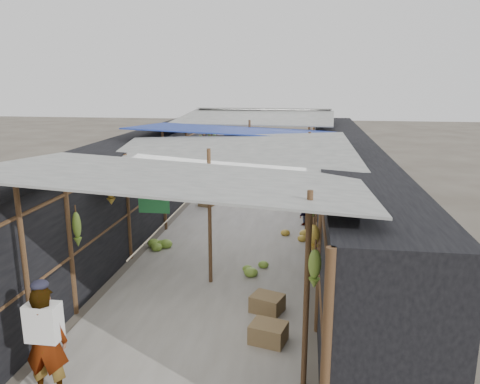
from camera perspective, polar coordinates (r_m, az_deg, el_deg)
The scene contains 14 objects.
ground at distance 6.66m, azimuth -9.20°, elevation -21.57°, with size 80.00×80.00×0.00m, color #6B6356.
aisle_slab at distance 12.40m, azimuth -0.31°, elevation -4.25°, with size 3.60×16.00×0.02m, color #9E998E.
stall_left at distance 12.77m, azimuth -12.39°, elevation 1.26°, with size 1.40×15.00×2.30m, color black.
stall_right at distance 12.01m, azimuth 12.54°, elevation 0.47°, with size 1.40×15.00×2.30m, color black.
crate_near at distance 8.06m, azimuth 3.34°, elevation -13.45°, with size 0.51×0.41×0.30m, color #94754B.
crate_mid at distance 7.24m, azimuth 3.47°, elevation -16.83°, with size 0.51×0.41×0.31m, color #94754B.
crate_back at distance 14.35m, azimuth -4.15°, elevation -1.30°, with size 0.41×0.33×0.26m, color #94754B.
black_basin at distance 16.94m, azimuth 5.91°, elevation 0.85°, with size 0.57×0.57×0.17m, color black.
vendor_elderly at distance 6.37m, azimuth -22.62°, elevation -16.50°, with size 0.53×0.35×1.47m, color silver.
shopper_blue at distance 15.48m, azimuth 0.88°, elevation 2.38°, with size 0.77×0.60×1.59m, color #1F309E.
vendor_seated at distance 12.53m, azimuth 7.68°, elevation -2.17°, with size 0.56×0.32×0.86m, color #554E4A.
market_canopy at distance 12.22m, azimuth 0.02°, elevation 7.01°, with size 5.62×15.20×2.77m.
hanging_bananas at distance 11.87m, azimuth -0.97°, elevation 3.17°, with size 3.95×14.05×0.85m.
floor_bananas at distance 13.29m, azimuth 0.12°, elevation -2.40°, with size 3.72×7.90×0.33m.
Camera 1 is at (1.74, -5.17, 3.82)m, focal length 35.00 mm.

